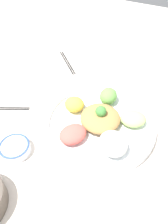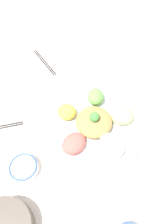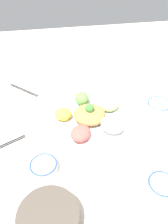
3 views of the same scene
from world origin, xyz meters
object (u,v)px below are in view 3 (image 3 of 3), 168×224
Objects in this scene: salad_platter at (90,118)px; side_serving_bowl at (49,218)px; sauce_bowl_red at (44,166)px; sauce_bowl_dark at (159,106)px; serving_spoon_main at (100,83)px; chopsticks_pair_near at (24,90)px; rice_bowl_blue at (162,185)px.

side_serving_bowl is at bearing 63.42° from salad_platter.
sauce_bowl_red is 0.63m from sauce_bowl_dark.
sauce_bowl_red is (0.22, 0.22, -0.01)m from salad_platter.
side_serving_bowl is (0.56, 0.46, 0.01)m from sauce_bowl_dark.
chopsticks_pair_near is at bearing 103.27° from serving_spoon_main.
sauce_bowl_dark is 0.71× the size of chopsticks_pair_near.
salad_platter reaches higher than rice_bowl_blue.
sauce_bowl_red is at bearing 24.02° from sauce_bowl_dark.
sauce_bowl_red is 0.55m from chopsticks_pair_near.
sauce_bowl_dark is 0.96× the size of serving_spoon_main.
sauce_bowl_red is at bearing -20.73° from rice_bowl_blue.
chopsticks_pair_near is at bearing -82.34° from side_serving_bowl.
salad_platter is at bearing -64.59° from rice_bowl_blue.
rice_bowl_blue is 0.62× the size of chopsticks_pair_near.
rice_bowl_blue is 0.69m from serving_spoon_main.
rice_bowl_blue reaches higher than chopsticks_pair_near.
rice_bowl_blue is (-0.40, 0.15, -0.00)m from sauce_bowl_red.
side_serving_bowl is at bearing 169.45° from serving_spoon_main.
sauce_bowl_dark is 0.36m from serving_spoon_main.
chopsticks_pair_near is (0.10, -0.74, -0.03)m from side_serving_bowl.
serving_spoon_main is at bearing 42.67° from chopsticks_pair_near.
salad_platter is at bearing -2.17° from chopsticks_pair_near.
rice_bowl_blue is 0.44m from sauce_bowl_dark.
side_serving_bowl is (-0.01, 0.20, 0.02)m from sauce_bowl_red.
salad_platter is 0.47m from side_serving_bowl.
sauce_bowl_dark is (-0.17, -0.41, 0.00)m from rice_bowl_blue.
salad_platter is 0.45m from chopsticks_pair_near.
rice_bowl_blue is at bearing 66.88° from sauce_bowl_dark.
rice_bowl_blue reaches higher than serving_spoon_main.
rice_bowl_blue is 0.88× the size of sauce_bowl_dark.
chopsticks_pair_near is (0.31, -0.32, -0.02)m from salad_platter.
serving_spoon_main is (0.05, -0.69, -0.02)m from rice_bowl_blue.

